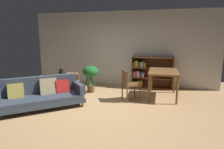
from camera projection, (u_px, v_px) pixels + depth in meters
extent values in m
plane|color=tan|center=(100.00, 110.00, 4.82)|extent=(8.16, 8.16, 0.00)
cube|color=silver|center=(122.00, 49.00, 7.13)|extent=(6.80, 0.10, 2.70)
cylinder|color=#56351E|center=(83.00, 105.00, 5.03)|extent=(0.04, 0.04, 0.12)
cylinder|color=#56351E|center=(75.00, 97.00, 5.67)|extent=(0.04, 0.04, 0.12)
cylinder|color=#56351E|center=(0.00, 107.00, 4.83)|extent=(0.04, 0.04, 0.12)
cube|color=#384251|center=(42.00, 102.00, 4.91)|extent=(2.12, 2.00, 0.10)
cube|color=#384251|center=(42.00, 98.00, 4.89)|extent=(2.03, 1.92, 0.10)
cube|color=#384251|center=(39.00, 85.00, 5.13)|extent=(1.62, 1.44, 0.45)
cube|color=#384251|center=(78.00, 87.00, 5.28)|extent=(0.64, 0.71, 0.25)
cube|color=tan|center=(16.00, 91.00, 4.76)|extent=(0.39, 0.38, 0.38)
cube|color=tan|center=(48.00, 86.00, 5.10)|extent=(0.47, 0.45, 0.44)
cube|color=red|center=(62.00, 86.00, 5.25)|extent=(0.41, 0.40, 0.37)
cube|color=olive|center=(73.00, 80.00, 6.99)|extent=(0.47, 0.04, 0.54)
cube|color=olive|center=(58.00, 87.00, 5.99)|extent=(0.47, 0.04, 0.54)
cube|color=olive|center=(66.00, 83.00, 6.49)|extent=(0.47, 1.06, 0.04)
cube|color=olive|center=(66.00, 76.00, 6.44)|extent=(0.47, 1.10, 0.04)
cube|color=olive|center=(67.00, 90.00, 6.54)|extent=(0.47, 1.06, 0.04)
cube|color=silver|center=(68.00, 74.00, 6.54)|extent=(0.24, 0.35, 0.02)
cube|color=black|center=(63.00, 73.00, 6.56)|extent=(0.22, 0.34, 0.08)
cylinder|color=#2D2823|center=(62.00, 73.00, 6.09)|extent=(0.16, 0.16, 0.28)
cylinder|color=slate|center=(62.00, 71.00, 6.08)|extent=(0.09, 0.09, 0.01)
cylinder|color=brown|center=(91.00, 89.00, 6.38)|extent=(0.24, 0.24, 0.23)
cylinder|color=#1E6B28|center=(92.00, 79.00, 6.31)|extent=(0.14, 0.05, 0.41)
cylinder|color=#1E6B28|center=(92.00, 78.00, 6.40)|extent=(0.05, 0.22, 0.47)
cylinder|color=#1E6B28|center=(88.00, 78.00, 6.33)|extent=(0.26, 0.06, 0.53)
cylinder|color=#1E6B28|center=(90.00, 80.00, 6.21)|extent=(0.09, 0.26, 0.42)
ellipsoid|color=#1E6B28|center=(91.00, 71.00, 6.27)|extent=(0.52, 0.52, 0.36)
cylinder|color=brown|center=(151.00, 80.00, 6.43)|extent=(0.06, 0.06, 0.76)
cylinder|color=brown|center=(149.00, 89.00, 5.33)|extent=(0.06, 0.06, 0.76)
cylinder|color=brown|center=(174.00, 81.00, 6.25)|extent=(0.06, 0.06, 0.76)
cylinder|color=brown|center=(177.00, 91.00, 5.16)|extent=(0.06, 0.06, 0.76)
cube|color=brown|center=(164.00, 72.00, 5.72)|extent=(0.84, 1.25, 0.05)
cylinder|color=brown|center=(135.00, 90.00, 5.79)|extent=(0.04, 0.04, 0.44)
cylinder|color=brown|center=(140.00, 94.00, 5.41)|extent=(0.04, 0.04, 0.44)
cylinder|color=brown|center=(122.00, 91.00, 5.68)|extent=(0.04, 0.04, 0.44)
cylinder|color=brown|center=(127.00, 95.00, 5.30)|extent=(0.04, 0.04, 0.44)
cube|color=brown|center=(131.00, 85.00, 5.50)|extent=(0.59, 0.59, 0.04)
cube|color=brown|center=(125.00, 78.00, 5.41)|extent=(0.23, 0.36, 0.39)
cube|color=brown|center=(132.00, 72.00, 6.95)|extent=(0.04, 0.35, 1.11)
cube|color=brown|center=(173.00, 74.00, 6.62)|extent=(0.04, 0.35, 1.11)
cube|color=brown|center=(153.00, 58.00, 6.68)|extent=(1.42, 0.35, 0.04)
cube|color=brown|center=(151.00, 88.00, 6.88)|extent=(1.42, 0.35, 0.04)
cube|color=brown|center=(152.00, 72.00, 6.93)|extent=(1.38, 0.04, 1.11)
cube|color=brown|center=(152.00, 78.00, 6.82)|extent=(1.38, 0.34, 0.04)
cube|color=brown|center=(152.00, 68.00, 6.75)|extent=(1.38, 0.34, 0.04)
cube|color=#337F47|center=(134.00, 84.00, 7.00)|extent=(0.06, 0.27, 0.19)
cube|color=silver|center=(136.00, 84.00, 6.98)|extent=(0.06, 0.24, 0.16)
cube|color=orange|center=(137.00, 83.00, 6.97)|extent=(0.04, 0.29, 0.21)
cube|color=silver|center=(138.00, 84.00, 6.95)|extent=(0.06, 0.26, 0.20)
cube|color=orange|center=(140.00, 84.00, 6.93)|extent=(0.03, 0.24, 0.21)
cube|color=gold|center=(142.00, 84.00, 6.93)|extent=(0.06, 0.28, 0.22)
cube|color=orange|center=(134.00, 74.00, 6.91)|extent=(0.07, 0.22, 0.18)
cube|color=#993884|center=(137.00, 74.00, 6.91)|extent=(0.06, 0.29, 0.21)
cube|color=silver|center=(138.00, 74.00, 6.89)|extent=(0.06, 0.26, 0.21)
cube|color=#993884|center=(140.00, 75.00, 6.87)|extent=(0.05, 0.22, 0.16)
cube|color=#2D5199|center=(142.00, 74.00, 6.85)|extent=(0.06, 0.23, 0.21)
cube|color=silver|center=(143.00, 75.00, 6.85)|extent=(0.05, 0.26, 0.15)
cube|color=gold|center=(134.00, 65.00, 6.86)|extent=(0.03, 0.24, 0.15)
cube|color=#337F47|center=(135.00, 64.00, 6.85)|extent=(0.03, 0.29, 0.23)
cube|color=gold|center=(137.00, 64.00, 6.83)|extent=(0.07, 0.26, 0.23)
cube|color=red|center=(139.00, 64.00, 6.81)|extent=(0.05, 0.22, 0.18)
cube|color=#337F47|center=(141.00, 64.00, 6.81)|extent=(0.05, 0.30, 0.19)
cube|color=silver|center=(142.00, 65.00, 6.79)|extent=(0.05, 0.25, 0.18)
cube|color=#337F47|center=(144.00, 64.00, 6.77)|extent=(0.04, 0.24, 0.21)
cube|color=gold|center=(145.00, 65.00, 6.77)|extent=(0.04, 0.28, 0.17)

